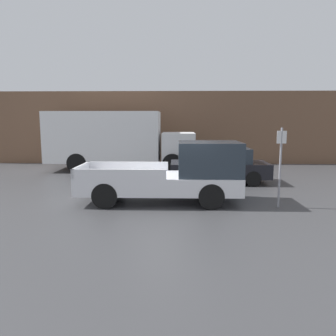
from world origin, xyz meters
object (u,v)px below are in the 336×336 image
Objects in this scene: car at (220,165)px; parking_sign at (280,163)px; pickup_truck at (177,174)px; delivery_truck at (115,139)px.

parking_sign reaches higher than car.
pickup_truck is 2.13× the size of parking_sign.
car is 1.69× the size of parking_sign.
delivery_truck is 10.39m from parking_sign.
delivery_truck is (-3.48, 7.25, 0.80)m from pickup_truck.
car is (1.96, 3.67, -0.19)m from pickup_truck.
delivery_truck is (-5.44, 3.59, 0.99)m from car.
pickup_truck is at bearing -64.35° from delivery_truck.
delivery_truck reaches higher than car.
parking_sign is (3.31, -0.60, 0.47)m from pickup_truck.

